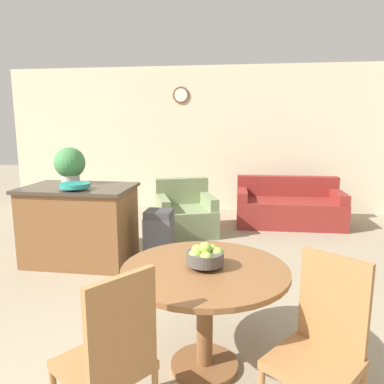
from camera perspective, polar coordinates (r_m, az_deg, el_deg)
The scene contains 11 objects.
wall_back at distance 7.20m, azimuth 2.85°, elevation 8.05°, with size 8.00×0.09×2.70m.
dining_table at distance 2.57m, azimuth 1.97°, elevation -14.85°, with size 1.11×1.11×0.73m.
dining_chair_near_left at distance 2.10m, azimuth -12.23°, elevation -23.00°, with size 0.59×0.59×0.97m.
dining_chair_near_right at distance 2.27m, azimuth 19.21°, elevation -20.61°, with size 0.59×0.59×0.97m.
fruit_bowl at distance 2.48m, azimuth 2.03°, elevation -9.70°, with size 0.25×0.25×0.17m.
kitchen_island at distance 4.71m, azimuth -16.67°, elevation -4.70°, with size 1.27×0.85×0.93m.
teal_bowl at distance 4.39m, azimuth -17.43°, elevation 0.94°, with size 0.34×0.34×0.07m.
potted_plant at distance 4.82m, azimuth -18.12°, elevation 4.04°, with size 0.38×0.38×0.45m.
trash_bin at distance 4.53m, azimuth -5.04°, elevation -6.81°, with size 0.32×0.31×0.65m.
couch at distance 6.42m, azimuth 14.48°, elevation -2.35°, with size 1.73×0.96×0.76m.
armchair at distance 5.73m, azimuth -1.06°, elevation -3.48°, with size 1.08×1.10×0.81m.
Camera 1 is at (0.70, -1.47, 1.68)m, focal length 35.00 mm.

